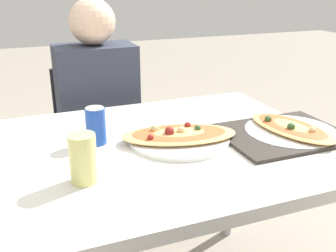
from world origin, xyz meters
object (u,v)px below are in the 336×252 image
object	(u,v)px
chair_far_seated	(96,140)
pizza_main	(179,136)
person_seated	(98,106)
soda_can	(96,126)
drink_glass	(83,159)
dining_table	(157,165)
pizza_second	(291,130)

from	to	relation	value
chair_far_seated	pizza_main	distance (m)	0.85
person_seated	soda_can	world-z (taller)	person_seated
chair_far_seated	soda_can	world-z (taller)	soda_can
drink_glass	person_seated	bearing A→B (deg)	75.76
dining_table	person_seated	world-z (taller)	person_seated
person_seated	drink_glass	bearing A→B (deg)	75.76
dining_table	soda_can	size ratio (longest dim) A/B	9.39
person_seated	pizza_main	bearing A→B (deg)	101.64
dining_table	person_seated	size ratio (longest dim) A/B	0.98
person_seated	chair_far_seated	bearing A→B (deg)	-90.00
pizza_main	drink_glass	bearing A→B (deg)	-154.69
dining_table	chair_far_seated	bearing A→B (deg)	94.13
soda_can	pizza_second	xyz separation A→B (m)	(0.66, -0.17, -0.05)
chair_far_seated	drink_glass	world-z (taller)	drink_glass
pizza_main	person_seated	bearing A→B (deg)	101.64
chair_far_seated	person_seated	bearing A→B (deg)	90.00
dining_table	pizza_second	bearing A→B (deg)	-10.26
dining_table	pizza_main	size ratio (longest dim) A/B	2.78
drink_glass	dining_table	bearing A→B (deg)	31.54
person_seated	pizza_second	size ratio (longest dim) A/B	3.20
soda_can	pizza_main	bearing A→B (deg)	-17.55
soda_can	drink_glass	distance (m)	0.26
person_seated	pizza_second	distance (m)	0.93
pizza_main	drink_glass	world-z (taller)	drink_glass
chair_far_seated	soda_can	bearing A→B (deg)	79.76
drink_glass	pizza_second	world-z (taller)	drink_glass
person_seated	soda_can	size ratio (longest dim) A/B	9.60
pizza_main	soda_can	world-z (taller)	soda_can
pizza_main	pizza_second	size ratio (longest dim) A/B	1.12
pizza_main	soda_can	xyz separation A→B (m)	(-0.26, 0.08, 0.04)
chair_far_seated	person_seated	distance (m)	0.25
person_seated	drink_glass	size ratio (longest dim) A/B	8.77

